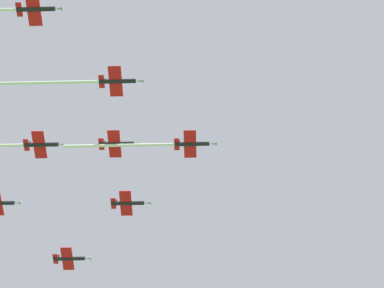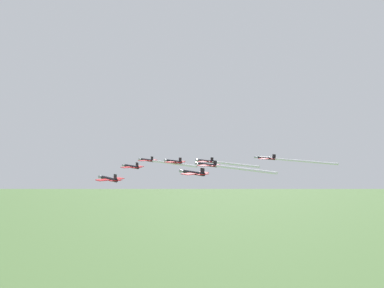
{
  "view_description": "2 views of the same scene",
  "coord_description": "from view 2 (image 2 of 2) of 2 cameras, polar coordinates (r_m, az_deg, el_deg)",
  "views": [
    {
      "loc": [
        -97.72,
        0.79,
        1.94
      ],
      "look_at": [
        -19.64,
        -12.25,
        150.21
      ],
      "focal_mm": 57.47,
      "sensor_mm": 36.0,
      "label": 1
    },
    {
      "loc": [
        98.0,
        114.7,
        165.65
      ],
      "look_at": [
        -29.62,
        6.08,
        157.73
      ],
      "focal_mm": 35.51,
      "sensor_mm": 36.0,
      "label": 2
    }
  ],
  "objects": [
    {
      "name": "jet_port_outer",
      "position": [
        156.72,
        -2.74,
        -2.62
      ],
      "size": [
        8.94,
        12.01,
        2.48
      ],
      "rotation": [
        0.0,
        0.0,
        2.96
      ],
      "color": "black"
    },
    {
      "name": "jet_port_trail",
      "position": [
        134.41,
        4.62,
        -3.4
      ],
      "size": [
        10.67,
        38.3,
        2.48
      ],
      "rotation": [
        0.0,
        0.0,
        2.96
      ],
      "color": "black"
    },
    {
      "name": "jet_starboard_outer",
      "position": [
        122.77,
        -12.39,
        -5.13
      ],
      "size": [
        8.94,
        12.01,
        2.48
      ],
      "rotation": [
        0.0,
        0.0,
        2.96
      ],
      "color": "black"
    },
    {
      "name": "jet_starboard_inner",
      "position": [
        164.14,
        3.88,
        -2.76
      ],
      "size": [
        10.55,
        37.62,
        2.48
      ],
      "rotation": [
        0.0,
        0.0,
        2.96
      ],
      "color": "black"
    },
    {
      "name": "jet_starboard_trail",
      "position": [
        116.84,
        0.2,
        -4.35
      ],
      "size": [
        8.94,
        12.01,
        2.48
      ],
      "rotation": [
        0.0,
        0.0,
        2.96
      ],
      "color": "black"
    },
    {
      "name": "jet_port_inner",
      "position": [
        148.12,
        -9.11,
        -3.36
      ],
      "size": [
        8.94,
        12.01,
        2.48
      ],
      "rotation": [
        0.0,
        0.0,
        2.96
      ],
      "color": "black"
    },
    {
      "name": "jet_lead",
      "position": [
        165.93,
        -5.03,
        -2.64
      ],
      "size": [
        11.31,
        41.68,
        2.48
      ],
      "rotation": [
        0.0,
        0.0,
        2.96
      ],
      "color": "black"
    },
    {
      "name": "jet_center_rear",
      "position": [
        164.52,
        13.51,
        -2.27
      ],
      "size": [
        11.05,
        40.28,
        2.48
      ],
      "rotation": [
        0.0,
        0.0,
        2.96
      ],
      "color": "black"
    }
  ]
}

